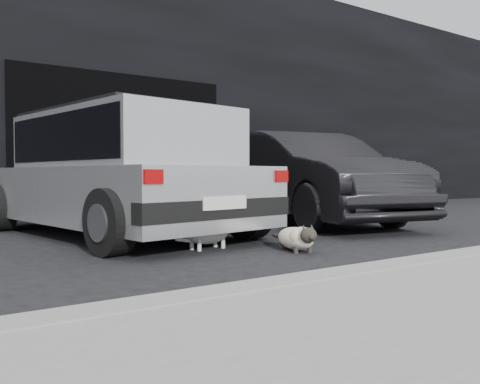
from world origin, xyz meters
TOP-DOWN VIEW (x-y plane):
  - ground at (0.00, 0.00)m, footprint 80.00×80.00m
  - building_facade at (1.00, 6.00)m, footprint 34.00×4.00m
  - garage_opening at (1.00, 3.99)m, footprint 4.00×0.10m
  - curb at (1.00, -2.60)m, footprint 18.00×0.25m
  - silver_hatchback at (-0.25, 1.03)m, footprint 2.52×4.35m
  - second_car at (2.79, 0.97)m, footprint 2.37×4.53m
  - cat_siamese at (0.68, -1.22)m, footprint 0.44×0.83m
  - cat_white at (0.08, -0.57)m, footprint 0.75×0.30m

SIDE VIEW (x-z plane):
  - ground at x=0.00m, z-range 0.00..0.00m
  - curb at x=1.00m, z-range 0.00..0.12m
  - cat_siamese at x=0.68m, z-range -0.01..0.28m
  - cat_white at x=0.08m, z-range -0.01..0.35m
  - second_car at x=2.79m, z-range 0.00..1.42m
  - silver_hatchback at x=-0.25m, z-range 0.07..1.59m
  - garage_opening at x=1.00m, z-range 0.00..2.60m
  - building_facade at x=1.00m, z-range 0.00..5.00m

